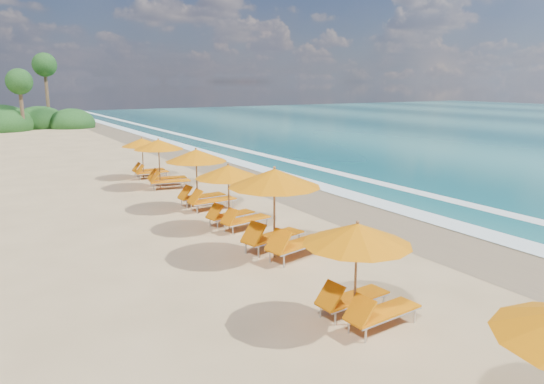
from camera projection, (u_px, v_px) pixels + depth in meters
ground at (272, 225)px, 18.08m from camera, size 160.00×160.00×0.00m
wet_sand at (359, 211)px, 20.07m from camera, size 4.00×160.00×0.01m
surf_foam at (409, 202)px, 21.42m from camera, size 4.00×160.00×0.01m
station_1 at (362, 266)px, 10.48m from camera, size 2.57×2.40×2.27m
station_2 at (279, 206)px, 14.59m from camera, size 3.28×3.16×2.67m
station_3 at (233, 192)px, 17.43m from camera, size 2.74×2.61×2.30m
station_4 at (201, 174)px, 20.20m from camera, size 2.72×2.53×2.46m
station_5 at (163, 160)px, 24.24m from camera, size 2.84×2.71×2.38m
station_6 at (146, 155)px, 26.78m from camera, size 2.42×2.26×2.15m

